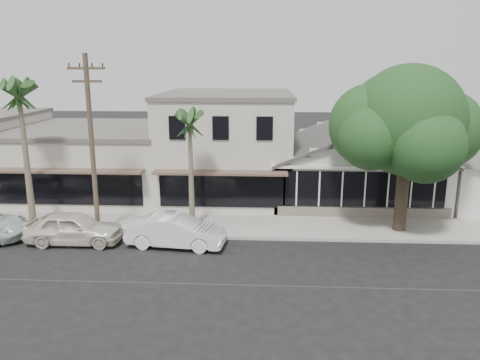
# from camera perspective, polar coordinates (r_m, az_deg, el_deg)

# --- Properties ---
(ground) EXTENTS (140.00, 140.00, 0.00)m
(ground) POSITION_cam_1_polar(r_m,az_deg,el_deg) (18.90, 4.64, -12.76)
(ground) COLOR black
(ground) RESTS_ON ground
(sidewalk_north) EXTENTS (90.00, 3.50, 0.15)m
(sidewalk_north) POSITION_cam_1_polar(r_m,az_deg,el_deg) (26.15, -13.65, -5.23)
(sidewalk_north) COLOR #9E9991
(sidewalk_north) RESTS_ON ground
(corner_shop) EXTENTS (10.40, 8.60, 5.10)m
(corner_shop) POSITION_cam_1_polar(r_m,az_deg,el_deg) (30.46, 13.56, 2.43)
(corner_shop) COLOR silver
(corner_shop) RESTS_ON ground
(row_building_near) EXTENTS (8.00, 10.00, 6.50)m
(row_building_near) POSITION_cam_1_polar(r_m,az_deg,el_deg) (30.93, -1.49, 4.17)
(row_building_near) COLOR #BBB6A9
(row_building_near) RESTS_ON ground
(row_building_midnear) EXTENTS (10.00, 10.00, 4.20)m
(row_building_midnear) POSITION_cam_1_polar(r_m,az_deg,el_deg) (33.07, -17.23, 2.16)
(row_building_midnear) COLOR beige
(row_building_midnear) RESTS_ON ground
(utility_pole) EXTENTS (1.80, 0.24, 9.00)m
(utility_pole) POSITION_cam_1_polar(r_m,az_deg,el_deg) (23.92, -17.64, 4.39)
(utility_pole) COLOR brown
(utility_pole) RESTS_ON ground
(car_0) EXTENTS (4.62, 1.91, 1.57)m
(car_0) POSITION_cam_1_polar(r_m,az_deg,el_deg) (24.11, -19.59, -5.53)
(car_0) COLOR silver
(car_0) RESTS_ON ground
(car_1) EXTENTS (4.83, 2.14, 1.54)m
(car_1) POSITION_cam_1_polar(r_m,az_deg,el_deg) (22.58, -7.83, -6.18)
(car_1) COLOR white
(car_1) RESTS_ON ground
(shade_tree) EXTENTS (7.71, 6.97, 8.56)m
(shade_tree) POSITION_cam_1_polar(r_m,az_deg,el_deg) (24.74, 19.47, 6.53)
(shade_tree) COLOR #403427
(shade_tree) RESTS_ON ground
(palm_east) EXTENTS (2.61, 2.61, 6.66)m
(palm_east) POSITION_cam_1_polar(r_m,az_deg,el_deg) (23.64, -6.15, 7.02)
(palm_east) COLOR #726651
(palm_east) RESTS_ON ground
(palm_mid) EXTENTS (2.78, 2.78, 8.21)m
(palm_mid) POSITION_cam_1_polar(r_m,az_deg,el_deg) (26.61, -25.35, 9.46)
(palm_mid) COLOR #726651
(palm_mid) RESTS_ON ground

